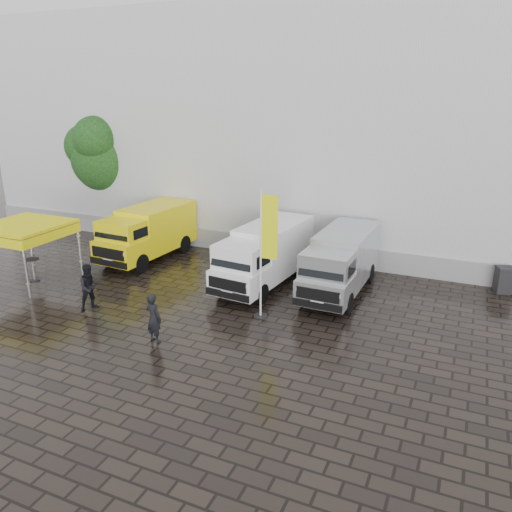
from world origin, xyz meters
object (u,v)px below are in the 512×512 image
(van_silver, at_px, (341,264))
(person_tent, at_px, (90,287))
(van_white, at_px, (265,256))
(wheelie_bin, at_px, (504,279))
(person_front, at_px, (154,318))
(van_yellow, at_px, (147,234))
(cocktail_table, at_px, (33,270))
(canopy_tent, at_px, (23,228))
(flagpole, at_px, (266,249))

(van_silver, height_order, person_tent, van_silver)
(van_white, xyz_separation_m, wheelie_bin, (9.41, 3.20, -0.72))
(van_silver, height_order, person_front, van_silver)
(van_white, bearing_deg, van_yellow, 178.20)
(van_yellow, distance_m, cocktail_table, 5.42)
(canopy_tent, height_order, person_front, canopy_tent)
(person_tent, bearing_deg, flagpole, -41.25)
(canopy_tent, xyz_separation_m, cocktail_table, (0.11, 0.10, -1.93))
(person_front, bearing_deg, wheelie_bin, -124.06)
(person_tent, bearing_deg, person_front, -76.96)
(flagpole, xyz_separation_m, person_front, (-2.62, -3.24, -1.79))
(van_silver, relative_size, wheelie_bin, 5.23)
(van_silver, xyz_separation_m, person_front, (-4.51, -6.69, -0.38))
(flagpole, relative_size, wheelie_bin, 4.34)
(van_yellow, xyz_separation_m, person_front, (5.30, -7.13, -0.41))
(cocktail_table, distance_m, wheelie_bin, 20.10)
(flagpole, bearing_deg, cocktail_table, -176.58)
(cocktail_table, xyz_separation_m, wheelie_bin, (18.89, 6.88, 0.05))
(canopy_tent, distance_m, person_tent, 4.91)
(canopy_tent, relative_size, person_front, 1.85)
(van_white, height_order, canopy_tent, canopy_tent)
(van_yellow, distance_m, wheelie_bin, 16.21)
(van_silver, xyz_separation_m, canopy_tent, (-12.78, -4.20, 1.18))
(person_front, relative_size, person_tent, 0.96)
(person_tent, bearing_deg, van_white, -13.90)
(van_yellow, relative_size, person_tent, 3.08)
(van_white, relative_size, canopy_tent, 1.84)
(cocktail_table, bearing_deg, canopy_tent, -135.56)
(van_white, height_order, cocktail_table, van_white)
(van_white, height_order, van_silver, van_white)
(wheelie_bin, distance_m, person_front, 14.31)
(van_yellow, height_order, person_front, van_yellow)
(van_yellow, bearing_deg, wheelie_bin, 11.48)
(flagpole, bearing_deg, person_front, -129.01)
(cocktail_table, relative_size, wheelie_bin, 0.91)
(person_front, bearing_deg, van_silver, -109.48)
(van_yellow, bearing_deg, person_front, -50.22)
(canopy_tent, bearing_deg, wheelie_bin, 20.18)
(flagpole, bearing_deg, van_yellow, 153.82)
(van_white, relative_size, person_tent, 3.28)
(flagpole, height_order, cocktail_table, flagpole)
(van_silver, bearing_deg, person_tent, -145.32)
(van_white, relative_size, flagpole, 1.23)
(canopy_tent, bearing_deg, van_silver, 18.21)
(canopy_tent, height_order, flagpole, flagpole)
(van_silver, bearing_deg, person_front, -122.60)
(van_silver, xyz_separation_m, flagpole, (-1.89, -3.45, 1.41))
(van_white, relative_size, van_silver, 1.02)
(van_silver, height_order, cocktail_table, van_silver)
(van_yellow, relative_size, flagpole, 1.16)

